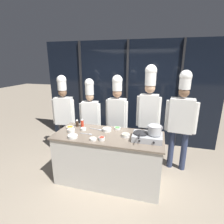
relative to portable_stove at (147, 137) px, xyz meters
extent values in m
plane|color=gray|center=(-0.68, 0.03, -0.98)|extent=(24.00, 24.00, 0.00)
cube|color=black|center=(-0.68, 1.86, 0.37)|extent=(4.61, 0.04, 2.70)
cube|color=#232326|center=(-1.99, 1.81, 0.37)|extent=(0.05, 0.05, 2.70)
cube|color=#232326|center=(-0.68, 1.81, 0.37)|extent=(0.05, 0.05, 2.70)
cube|color=#232326|center=(0.63, 1.81, 0.37)|extent=(0.05, 0.05, 2.70)
cube|color=beige|center=(-0.68, 0.03, -0.53)|extent=(1.87, 0.78, 0.90)
cube|color=#756656|center=(-0.68, 0.03, -0.07)|extent=(1.93, 0.82, 0.03)
cube|color=#B2B5BA|center=(0.00, 0.00, 0.00)|extent=(0.48, 0.34, 0.10)
cylinder|color=black|center=(-0.11, 0.00, 0.05)|extent=(0.19, 0.19, 0.01)
cylinder|color=black|center=(-0.11, -0.18, 0.00)|extent=(0.03, 0.01, 0.03)
cylinder|color=black|center=(0.11, 0.00, 0.05)|extent=(0.19, 0.19, 0.01)
cylinder|color=black|center=(0.11, -0.18, 0.00)|extent=(0.03, 0.01, 0.03)
cylinder|color=#232326|center=(-0.11, 0.00, 0.06)|extent=(0.24, 0.24, 0.01)
cone|color=#232326|center=(-0.11, 0.00, 0.08)|extent=(0.25, 0.25, 0.05)
cylinder|color=black|center=(-0.11, -0.21, 0.09)|extent=(0.02, 0.19, 0.02)
cylinder|color=#B7BABF|center=(0.11, 0.00, 0.13)|extent=(0.21, 0.21, 0.15)
torus|color=#B7BABF|center=(0.11, 0.00, 0.21)|extent=(0.22, 0.22, 0.01)
torus|color=#B7BABF|center=(-0.01, 0.00, 0.18)|extent=(0.01, 0.05, 0.05)
torus|color=#B7BABF|center=(0.23, 0.00, 0.18)|extent=(0.01, 0.05, 0.05)
cylinder|color=red|center=(-1.29, 0.28, 0.01)|extent=(0.06, 0.06, 0.14)
cone|color=white|center=(-1.29, 0.28, 0.10)|extent=(0.05, 0.05, 0.04)
cylinder|color=#332319|center=(-1.40, 0.27, 0.01)|extent=(0.06, 0.06, 0.12)
cone|color=white|center=(-1.40, 0.27, 0.08)|extent=(0.05, 0.05, 0.03)
cylinder|color=white|center=(-1.49, 0.14, -0.04)|extent=(0.14, 0.14, 0.03)
torus|color=white|center=(-1.49, 0.14, -0.02)|extent=(0.14, 0.14, 0.01)
cylinder|color=orange|center=(-1.49, 0.14, -0.03)|extent=(0.11, 0.11, 0.02)
cylinder|color=white|center=(-0.37, 0.02, -0.03)|extent=(0.13, 0.13, 0.05)
torus|color=white|center=(-0.37, 0.02, 0.00)|extent=(0.14, 0.14, 0.01)
cylinder|color=#E0C689|center=(-0.37, 0.02, -0.01)|extent=(0.11, 0.11, 0.03)
cylinder|color=white|center=(-1.24, -0.24, -0.03)|extent=(0.17, 0.17, 0.04)
torus|color=white|center=(-1.24, -0.24, -0.01)|extent=(0.17, 0.17, 0.01)
cylinder|color=beige|center=(-1.24, -0.24, -0.02)|extent=(0.14, 0.14, 0.02)
cylinder|color=white|center=(-0.59, 0.33, -0.04)|extent=(0.12, 0.12, 0.04)
torus|color=white|center=(-0.59, 0.33, -0.02)|extent=(0.13, 0.13, 0.01)
cylinder|color=#4C9E47|center=(-0.59, 0.33, -0.03)|extent=(0.10, 0.10, 0.02)
cylinder|color=white|center=(-0.86, -0.24, -0.04)|extent=(0.11, 0.11, 0.03)
torus|color=white|center=(-0.86, -0.24, -0.02)|extent=(0.12, 0.12, 0.01)
cylinder|color=silver|center=(-0.86, -0.24, -0.03)|extent=(0.09, 0.09, 0.02)
cylinder|color=white|center=(-0.75, 0.19, -0.03)|extent=(0.16, 0.16, 0.05)
torus|color=white|center=(-0.75, 0.19, 0.00)|extent=(0.17, 0.17, 0.01)
cylinder|color=white|center=(-0.75, 0.19, -0.01)|extent=(0.13, 0.13, 0.03)
cylinder|color=white|center=(-0.72, -0.20, -0.03)|extent=(0.10, 0.10, 0.05)
torus|color=white|center=(-0.72, -0.20, 0.00)|extent=(0.10, 0.10, 0.01)
cylinder|color=#B22D1E|center=(-0.72, -0.20, -0.01)|extent=(0.08, 0.08, 0.03)
cylinder|color=white|center=(-1.20, 0.12, -0.03)|extent=(0.10, 0.10, 0.04)
torus|color=white|center=(-1.20, 0.12, -0.01)|extent=(0.10, 0.10, 0.01)
cylinder|color=silver|center=(-1.20, 0.12, -0.02)|extent=(0.08, 0.08, 0.02)
cylinder|color=white|center=(-1.37, -0.03, -0.03)|extent=(0.14, 0.14, 0.05)
torus|color=white|center=(-1.37, -0.03, 0.00)|extent=(0.14, 0.14, 0.01)
cylinder|color=#EAA893|center=(-1.37, -0.03, -0.01)|extent=(0.11, 0.11, 0.03)
cube|color=#B2B5BA|center=(-1.02, 0.22, -0.05)|extent=(0.18, 0.05, 0.01)
ellipsoid|color=#B2B5BA|center=(-0.88, 0.20, -0.05)|extent=(0.09, 0.07, 0.02)
cube|color=#B2B5BA|center=(-1.11, -0.04, -0.05)|extent=(0.16, 0.02, 0.01)
ellipsoid|color=#B2B5BA|center=(-0.99, -0.04, -0.05)|extent=(0.08, 0.05, 0.02)
cylinder|color=#4C4C51|center=(-1.85, 0.76, -0.60)|extent=(0.10, 0.10, 0.77)
cylinder|color=#4C4C51|center=(-2.06, 0.72, -0.60)|extent=(0.10, 0.10, 0.77)
cube|color=white|center=(-1.95, 0.74, 0.10)|extent=(0.42, 0.26, 0.62)
cylinder|color=white|center=(-1.73, 0.74, 0.09)|extent=(0.08, 0.08, 0.57)
cylinder|color=white|center=(-2.16, 0.67, 0.09)|extent=(0.08, 0.08, 0.57)
sphere|color=brown|center=(-1.95, 0.74, 0.53)|extent=(0.18, 0.18, 0.18)
cylinder|color=white|center=(-1.95, 0.74, 0.69)|extent=(0.19, 0.19, 0.23)
sphere|color=white|center=(-1.95, 0.74, 0.81)|extent=(0.21, 0.21, 0.21)
cylinder|color=#232326|center=(-1.23, 0.82, -0.62)|extent=(0.09, 0.09, 0.73)
cylinder|color=#232326|center=(-1.43, 0.79, -0.62)|extent=(0.09, 0.09, 0.73)
cube|color=white|center=(-1.33, 0.81, 0.04)|extent=(0.39, 0.25, 0.59)
cylinder|color=white|center=(-1.12, 0.81, 0.03)|extent=(0.07, 0.07, 0.54)
cylinder|color=white|center=(-1.52, 0.74, 0.03)|extent=(0.07, 0.07, 0.54)
sphere|color=tan|center=(-1.33, 0.81, 0.45)|extent=(0.17, 0.17, 0.17)
cylinder|color=white|center=(-1.33, 0.81, 0.62)|extent=(0.18, 0.18, 0.25)
sphere|color=white|center=(-1.33, 0.81, 0.75)|extent=(0.20, 0.20, 0.20)
cylinder|color=#2D3856|center=(-0.60, 0.78, -0.59)|extent=(0.10, 0.10, 0.79)
cylinder|color=#2D3856|center=(-0.80, 0.79, -0.59)|extent=(0.10, 0.10, 0.79)
cube|color=white|center=(-0.70, 0.78, 0.13)|extent=(0.38, 0.21, 0.64)
cylinder|color=white|center=(-0.50, 0.74, 0.11)|extent=(0.07, 0.07, 0.59)
cylinder|color=white|center=(-0.91, 0.76, 0.11)|extent=(0.07, 0.07, 0.59)
sphere|color=#A87A5B|center=(-0.70, 0.78, 0.56)|extent=(0.19, 0.19, 0.19)
cylinder|color=white|center=(-0.70, 0.78, 0.72)|extent=(0.20, 0.20, 0.21)
sphere|color=white|center=(-0.70, 0.78, 0.83)|extent=(0.21, 0.21, 0.21)
cylinder|color=#232326|center=(0.06, 0.83, -0.56)|extent=(0.10, 0.10, 0.85)
cylinder|color=#232326|center=(-0.15, 0.83, -0.56)|extent=(0.10, 0.10, 0.85)
cube|color=white|center=(-0.04, 0.83, 0.21)|extent=(0.38, 0.21, 0.69)
cylinder|color=white|center=(0.16, 0.79, 0.20)|extent=(0.07, 0.07, 0.63)
cylinder|color=white|center=(-0.25, 0.81, 0.20)|extent=(0.07, 0.07, 0.63)
sphere|color=tan|center=(-0.04, 0.83, 0.68)|extent=(0.20, 0.20, 0.20)
cylinder|color=white|center=(-0.04, 0.83, 0.88)|extent=(0.21, 0.21, 0.29)
sphere|color=white|center=(-0.04, 0.83, 1.03)|extent=(0.23, 0.23, 0.23)
cylinder|color=#2D3856|center=(0.71, 0.76, -0.57)|extent=(0.12, 0.12, 0.83)
cylinder|color=#2D3856|center=(0.47, 0.80, -0.57)|extent=(0.12, 0.12, 0.83)
cube|color=white|center=(0.59, 0.78, 0.18)|extent=(0.48, 0.29, 0.67)
cylinder|color=white|center=(0.84, 0.71, 0.16)|extent=(0.09, 0.09, 0.62)
cylinder|color=white|center=(0.33, 0.78, 0.16)|extent=(0.09, 0.09, 0.62)
sphere|color=brown|center=(0.59, 0.78, 0.64)|extent=(0.20, 0.20, 0.20)
cylinder|color=white|center=(0.59, 0.78, 0.82)|extent=(0.21, 0.21, 0.24)
sphere|color=white|center=(0.59, 0.78, 0.94)|extent=(0.22, 0.22, 0.22)
camera|label=1|loc=(0.12, -2.71, 1.21)|focal=28.00mm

